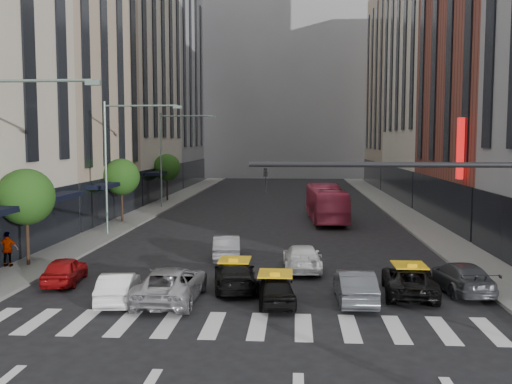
% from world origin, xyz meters
% --- Properties ---
extents(ground, '(160.00, 160.00, 0.00)m').
position_xyz_m(ground, '(0.00, 0.00, 0.00)').
color(ground, black).
rests_on(ground, ground).
extents(sidewalk_left, '(3.00, 96.00, 0.15)m').
position_xyz_m(sidewalk_left, '(-11.50, 30.00, 0.07)').
color(sidewalk_left, slate).
rests_on(sidewalk_left, ground).
extents(sidewalk_right, '(3.00, 96.00, 0.15)m').
position_xyz_m(sidewalk_right, '(11.50, 30.00, 0.07)').
color(sidewalk_right, slate).
rests_on(sidewalk_right, ground).
extents(building_left_b, '(8.00, 16.00, 24.00)m').
position_xyz_m(building_left_b, '(-17.00, 28.00, 12.00)').
color(building_left_b, tan).
rests_on(building_left_b, ground).
extents(building_left_c, '(8.00, 20.00, 36.00)m').
position_xyz_m(building_left_c, '(-17.00, 46.00, 18.00)').
color(building_left_c, beige).
rests_on(building_left_c, ground).
extents(building_left_d, '(8.00, 18.00, 30.00)m').
position_xyz_m(building_left_d, '(-17.00, 65.00, 15.00)').
color(building_left_d, gray).
rests_on(building_left_d, ground).
extents(building_right_b, '(8.00, 18.00, 26.00)m').
position_xyz_m(building_right_b, '(17.00, 27.00, 13.00)').
color(building_right_b, brown).
rests_on(building_right_b, ground).
extents(building_right_c, '(8.00, 20.00, 40.00)m').
position_xyz_m(building_right_c, '(17.00, 46.00, 20.00)').
color(building_right_c, beige).
rests_on(building_right_c, ground).
extents(building_right_d, '(8.00, 18.00, 28.00)m').
position_xyz_m(building_right_d, '(17.00, 65.00, 14.00)').
color(building_right_d, tan).
rests_on(building_right_d, ground).
extents(building_far, '(30.00, 10.00, 36.00)m').
position_xyz_m(building_far, '(0.00, 85.00, 18.00)').
color(building_far, gray).
rests_on(building_far, ground).
extents(tree_near, '(2.88, 2.88, 4.95)m').
position_xyz_m(tree_near, '(-11.80, 10.00, 3.65)').
color(tree_near, black).
rests_on(tree_near, sidewalk_left).
extents(tree_mid, '(2.88, 2.88, 4.95)m').
position_xyz_m(tree_mid, '(-11.80, 26.00, 3.65)').
color(tree_mid, black).
rests_on(tree_mid, sidewalk_left).
extents(tree_far, '(2.88, 2.88, 4.95)m').
position_xyz_m(tree_far, '(-11.80, 42.00, 3.65)').
color(tree_far, black).
rests_on(tree_far, sidewalk_left).
extents(streetlamp_mid, '(5.38, 0.25, 9.00)m').
position_xyz_m(streetlamp_mid, '(-10.04, 20.00, 5.90)').
color(streetlamp_mid, gray).
rests_on(streetlamp_mid, sidewalk_left).
extents(streetlamp_far, '(5.38, 0.25, 9.00)m').
position_xyz_m(streetlamp_far, '(-10.04, 36.00, 5.90)').
color(streetlamp_far, gray).
rests_on(streetlamp_far, sidewalk_left).
extents(traffic_signal, '(10.10, 0.20, 6.00)m').
position_xyz_m(traffic_signal, '(7.69, -1.00, 4.47)').
color(traffic_signal, black).
rests_on(traffic_signal, ground).
extents(liberty_sign, '(0.30, 0.70, 4.00)m').
position_xyz_m(liberty_sign, '(12.60, 20.00, 6.00)').
color(liberty_sign, red).
rests_on(liberty_sign, ground).
extents(car_red, '(1.90, 3.78, 1.23)m').
position_xyz_m(car_red, '(-8.60, 6.92, 0.62)').
color(car_red, '#A00E10').
rests_on(car_red, ground).
extents(car_white_front, '(1.81, 3.88, 1.23)m').
position_xyz_m(car_white_front, '(-5.20, 4.07, 0.62)').
color(car_white_front, white).
rests_on(car_white_front, ground).
extents(car_silver, '(2.42, 5.10, 1.41)m').
position_xyz_m(car_silver, '(-3.13, 4.41, 0.70)').
color(car_silver, '#ABAAB0').
rests_on(car_silver, ground).
extents(taxi_left, '(2.37, 4.59, 1.27)m').
position_xyz_m(taxi_left, '(-0.74, 6.48, 0.64)').
color(taxi_left, black).
rests_on(taxi_left, ground).
extents(taxi_center, '(1.91, 3.76, 1.23)m').
position_xyz_m(taxi_center, '(1.12, 4.23, 0.61)').
color(taxi_center, black).
rests_on(taxi_center, ground).
extents(car_grey_mid, '(1.52, 4.14, 1.35)m').
position_xyz_m(car_grey_mid, '(4.30, 4.74, 0.68)').
color(car_grey_mid, '#414348').
rests_on(car_grey_mid, ground).
extents(taxi_right, '(2.52, 4.72, 1.26)m').
position_xyz_m(taxi_right, '(6.70, 5.99, 0.63)').
color(taxi_right, black).
rests_on(taxi_right, ground).
extents(car_grey_curb, '(2.28, 4.63, 1.30)m').
position_xyz_m(car_grey_curb, '(9.00, 6.65, 0.65)').
color(car_grey_curb, '#37393E').
rests_on(car_grey_curb, ground).
extents(car_row2_left, '(1.88, 4.22, 1.35)m').
position_xyz_m(car_row2_left, '(-1.86, 12.75, 0.67)').
color(car_row2_left, gray).
rests_on(car_row2_left, ground).
extents(car_row2_right, '(2.04, 4.55, 1.29)m').
position_xyz_m(car_row2_right, '(2.24, 10.32, 0.65)').
color(car_row2_right, white).
rests_on(car_row2_right, ground).
extents(bus, '(3.02, 10.56, 2.91)m').
position_xyz_m(bus, '(4.39, 28.24, 1.45)').
color(bus, '#BF3857').
rests_on(bus, ground).
extents(pedestrian_far, '(1.08, 0.53, 1.78)m').
position_xyz_m(pedestrian_far, '(-12.60, 9.48, 1.04)').
color(pedestrian_far, gray).
rests_on(pedestrian_far, sidewalk_left).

